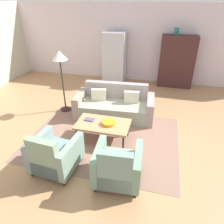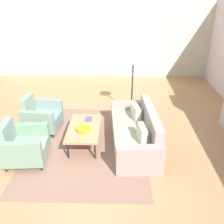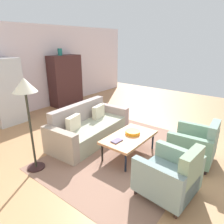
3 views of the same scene
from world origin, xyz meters
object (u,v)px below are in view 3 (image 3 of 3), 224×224
refrigerator (5,92)px  floor_lamp (26,94)px  coffee_table (129,138)px  couch (88,128)px  fruit_bowl (133,132)px  book_stack (117,141)px  armchair_left (171,177)px  vase_tall (60,52)px  armchair_right (196,146)px  cabinet (65,81)px

refrigerator → floor_lamp: bearing=-107.7°
refrigerator → floor_lamp: 2.83m
coffee_table → floor_lamp: bearing=142.7°
floor_lamp → couch: bearing=2.4°
coffee_table → fruit_bowl: bearing=0.0°
book_stack → couch: bearing=73.4°
coffee_table → fruit_bowl: (0.13, 0.00, 0.07)m
fruit_bowl → refrigerator: size_ratio=0.17×
refrigerator → floor_lamp: refrigerator is taller
armchair_left → vase_tall: 5.67m
armchair_left → book_stack: (0.26, 1.23, 0.11)m
armchair_right → coffee_table: bearing=113.3°
fruit_bowl → refrigerator: (-0.76, 3.77, 0.45)m
couch → refrigerator: bearing=-80.3°
armchair_right → cabinet: size_ratio=0.49×
armchair_left → fruit_bowl: 1.38m
vase_tall → fruit_bowl: bearing=-109.0°
coffee_table → fruit_bowl: fruit_bowl is taller
coffee_table → vase_tall: bearing=69.3°
coffee_table → armchair_right: bearing=-62.6°
refrigerator → coffee_table: bearing=-80.5°
refrigerator → couch: bearing=-76.4°
vase_tall → refrigerator: 2.32m
armchair_right → book_stack: size_ratio=3.83×
vase_tall → refrigerator: size_ratio=0.13×
armchair_left → vase_tall: vase_tall is taller
coffee_table → book_stack: 0.35m
book_stack → refrigerator: refrigerator is taller
armchair_left → fruit_bowl: bearing=62.6°
book_stack → refrigerator: (-0.29, 3.71, 0.48)m
cabinet → refrigerator: (-2.25, -0.10, 0.03)m
book_stack → cabinet: cabinet is taller
fruit_bowl → book_stack: (-0.47, 0.06, -0.02)m
coffee_table → book_stack: book_stack is taller
couch → book_stack: size_ratio=9.39×
fruit_bowl → book_stack: fruit_bowl is taller
vase_tall → floor_lamp: (-2.94, -2.75, -0.47)m
cabinet → vase_tall: bearing=-178.2°
armchair_right → refrigerator: bearing=99.9°
cabinet → refrigerator: bearing=-177.3°
armchair_left → refrigerator: size_ratio=0.48×
fruit_bowl → couch: bearing=96.6°
armchair_left → fruit_bowl: (0.74, 1.17, 0.13)m
coffee_table → cabinet: cabinet is taller
coffee_table → vase_tall: vase_tall is taller
refrigerator → floor_lamp: (-0.84, -2.65, 0.52)m
armchair_right → floor_lamp: size_ratio=0.51×
armchair_left → book_stack: size_ratio=3.83×
armchair_right → fruit_bowl: (-0.47, 1.17, 0.13)m
armchair_left → floor_lamp: bearing=115.7°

